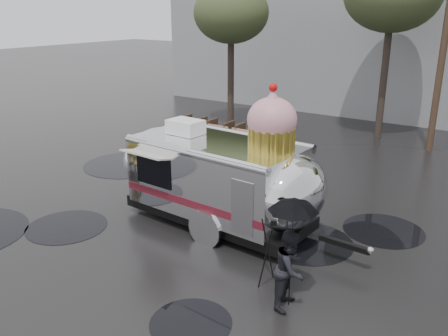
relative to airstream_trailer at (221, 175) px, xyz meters
The scene contains 9 objects.
ground 3.45m from the airstream_trailer, 76.13° to the right, with size 120.00×120.00×0.00m, color black.
puddles 3.16m from the airstream_trailer, 160.65° to the right, with size 12.69×10.15×0.01m.
utility_pole 11.86m from the airstream_trailer, 73.50° to the left, with size 1.60×0.28×9.00m.
tree_left 12.43m from the airstream_trailer, 122.09° to the left, with size 3.64×3.64×6.95m.
barricade_row 8.48m from the airstream_trailer, 124.71° to the left, with size 4.30×0.80×1.00m.
airstream_trailer is the anchor object (origin of this frame).
person_right 4.16m from the airstream_trailer, 35.61° to the right, with size 0.80×0.45×1.67m, color black.
umbrella_black 4.14m from the airstream_trailer, 35.61° to the right, with size 1.20×1.20×2.37m.
tripod 3.36m from the airstream_trailer, 35.73° to the right, with size 0.64×0.61×1.58m.
Camera 1 is at (6.16, -6.97, 5.81)m, focal length 38.00 mm.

